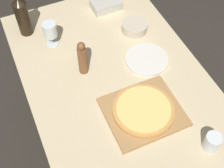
{
  "coord_description": "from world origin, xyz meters",
  "views": [
    {
      "loc": [
        -0.43,
        -0.91,
        2.1
      ],
      "look_at": [
        -0.05,
        -0.05,
        0.82
      ],
      "focal_mm": 50.0,
      "sensor_mm": 36.0,
      "label": 1
    }
  ],
  "objects_px": {
    "pepper_mill": "(82,58)",
    "wine_glass": "(50,31)",
    "wine_bottle": "(22,15)",
    "pizza": "(143,110)",
    "small_bowl": "(134,27)"
  },
  "relations": [
    {
      "from": "wine_bottle",
      "to": "wine_glass",
      "type": "bearing_deg",
      "value": -54.18
    },
    {
      "from": "pepper_mill",
      "to": "wine_glass",
      "type": "relative_size",
      "value": 1.42
    },
    {
      "from": "pizza",
      "to": "wine_bottle",
      "type": "height_order",
      "value": "wine_bottle"
    },
    {
      "from": "wine_bottle",
      "to": "wine_glass",
      "type": "xyz_separation_m",
      "value": [
        0.11,
        -0.16,
        -0.03
      ]
    },
    {
      "from": "pepper_mill",
      "to": "wine_glass",
      "type": "distance_m",
      "value": 0.28
    },
    {
      "from": "pepper_mill",
      "to": "wine_bottle",
      "type": "bearing_deg",
      "value": 116.06
    },
    {
      "from": "wine_bottle",
      "to": "pizza",
      "type": "bearing_deg",
      "value": -64.33
    },
    {
      "from": "pizza",
      "to": "small_bowl",
      "type": "xyz_separation_m",
      "value": [
        0.22,
        0.54,
        -0.0
      ]
    },
    {
      "from": "pepper_mill",
      "to": "small_bowl",
      "type": "bearing_deg",
      "value": 23.92
    },
    {
      "from": "wine_bottle",
      "to": "pepper_mill",
      "type": "relative_size",
      "value": 1.52
    },
    {
      "from": "pizza",
      "to": "small_bowl",
      "type": "height_order",
      "value": "small_bowl"
    },
    {
      "from": "pizza",
      "to": "wine_glass",
      "type": "xyz_separation_m",
      "value": [
        -0.27,
        0.64,
        0.08
      ]
    },
    {
      "from": "wine_bottle",
      "to": "wine_glass",
      "type": "relative_size",
      "value": 2.16
    },
    {
      "from": "wine_bottle",
      "to": "small_bowl",
      "type": "height_order",
      "value": "wine_bottle"
    },
    {
      "from": "small_bowl",
      "to": "wine_bottle",
      "type": "bearing_deg",
      "value": 157.56
    }
  ]
}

